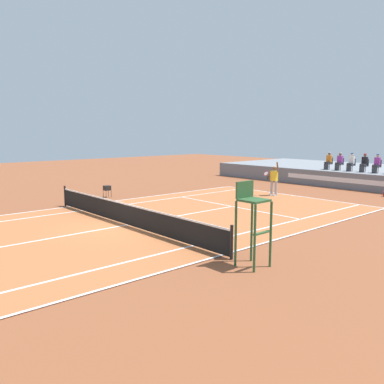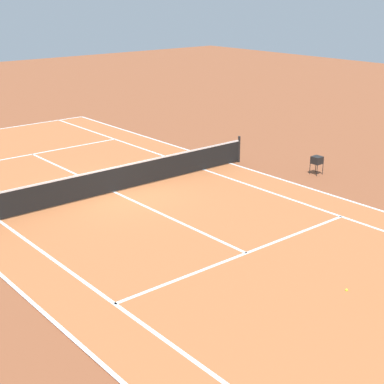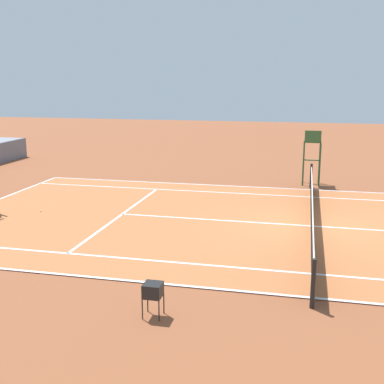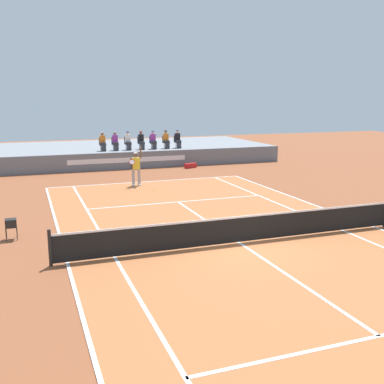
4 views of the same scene
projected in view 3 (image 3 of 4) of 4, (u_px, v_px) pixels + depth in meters
ground_plane at (311, 227)px, 15.90m from camera, size 80.00×80.00×0.00m
court at (311, 226)px, 15.90m from camera, size 11.08×23.88×0.03m
net at (312, 211)px, 15.78m from camera, size 11.98×0.10×1.07m
tennis_ball at (41, 211)px, 17.60m from camera, size 0.07×0.07×0.07m
umpire_chair at (312, 150)px, 21.92m from camera, size 0.77×0.77×2.44m
ball_hopper at (153, 290)px, 9.77m from camera, size 0.36×0.36×0.70m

